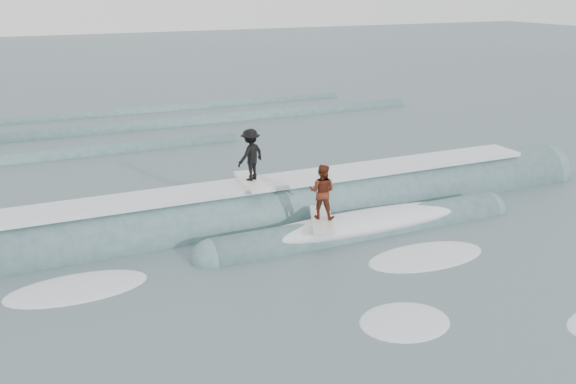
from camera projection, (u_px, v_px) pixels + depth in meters
name	position (u px, v px, depth m)	size (l,w,h in m)	color
ground	(340.00, 269.00, 15.84)	(160.00, 160.00, 0.00)	#394F53
breaking_wave	(287.00, 218.00, 19.16)	(23.60, 3.89, 2.23)	#3D6366
surfer_black	(251.00, 158.00, 18.45)	(1.12, 2.04, 1.61)	white
surfer_red	(322.00, 196.00, 17.23)	(1.33, 2.05, 1.60)	silver
whitewater	(369.00, 290.00, 14.80)	(12.73, 8.11, 0.10)	white
far_swells	(135.00, 131.00, 30.53)	(33.68, 8.65, 0.80)	#3D6366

